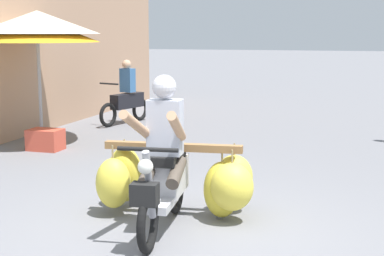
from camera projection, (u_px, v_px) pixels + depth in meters
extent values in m
plane|color=slate|center=(169.00, 242.00, 5.56)|extent=(120.00, 120.00, 0.00)
torus|color=black|center=(148.00, 223.00, 5.25)|extent=(0.14, 0.57, 0.56)
torus|color=black|center=(176.00, 188.00, 6.41)|extent=(0.14, 0.57, 0.56)
cube|color=silver|center=(161.00, 203.00, 5.72)|extent=(0.30, 0.58, 0.08)
cube|color=silver|center=(170.00, 176.00, 6.08)|extent=(0.35, 0.67, 0.36)
cube|color=black|center=(168.00, 157.00, 5.97)|extent=(0.32, 0.62, 0.10)
cylinder|color=gray|center=(149.00, 185.00, 5.25)|extent=(0.10, 0.29, 0.69)
cylinder|color=black|center=(148.00, 149.00, 5.15)|extent=(0.56, 0.10, 0.04)
sphere|color=silver|center=(145.00, 167.00, 5.10)|extent=(0.14, 0.14, 0.14)
cube|color=black|center=(145.00, 194.00, 5.10)|extent=(0.26, 0.18, 0.20)
cube|color=silver|center=(148.00, 191.00, 5.20)|extent=(0.13, 0.29, 0.04)
cube|color=olive|center=(173.00, 147.00, 6.18)|extent=(1.50, 0.26, 0.08)
cube|color=olive|center=(176.00, 146.00, 6.36)|extent=(1.35, 0.22, 0.06)
ellipsoid|color=yellow|center=(234.00, 177.00, 6.40)|extent=(0.52, 0.49, 0.50)
cylinder|color=#998459|center=(234.00, 150.00, 6.35)|extent=(0.02, 0.02, 0.16)
ellipsoid|color=yellow|center=(232.00, 187.00, 6.05)|extent=(0.46, 0.42, 0.51)
cylinder|color=#998459|center=(232.00, 158.00, 6.00)|extent=(0.02, 0.02, 0.17)
ellipsoid|color=gold|center=(222.00, 190.00, 6.18)|extent=(0.47, 0.44, 0.61)
cylinder|color=#998459|center=(222.00, 156.00, 6.12)|extent=(0.02, 0.02, 0.18)
ellipsoid|color=yellow|center=(113.00, 183.00, 6.29)|extent=(0.39, 0.35, 0.55)
cylinder|color=#998459|center=(113.00, 153.00, 6.24)|extent=(0.02, 0.02, 0.18)
ellipsoid|color=yellow|center=(125.00, 174.00, 6.64)|extent=(0.44, 0.41, 0.64)
cylinder|color=#998459|center=(124.00, 144.00, 6.58)|extent=(0.02, 0.02, 0.12)
cube|color=#B2B7C6|center=(165.00, 127.00, 5.80)|extent=(0.36, 0.25, 0.56)
sphere|color=silver|center=(164.00, 87.00, 5.71)|extent=(0.24, 0.24, 0.24)
cylinder|color=tan|center=(177.00, 127.00, 5.42)|extent=(0.22, 0.72, 0.39)
cylinder|color=tan|center=(137.00, 126.00, 5.49)|extent=(0.11, 0.72, 0.39)
cylinder|color=#4C4238|center=(176.00, 172.00, 5.73)|extent=(0.18, 0.45, 0.27)
cylinder|color=#4C4238|center=(149.00, 171.00, 5.78)|extent=(0.18, 0.45, 0.27)
torus|color=black|center=(108.00, 115.00, 12.24)|extent=(0.22, 0.52, 0.52)
torus|color=black|center=(140.00, 109.00, 13.15)|extent=(0.22, 0.52, 0.52)
cube|color=black|center=(127.00, 101.00, 12.74)|extent=(0.48, 0.93, 0.32)
cylinder|color=black|center=(109.00, 84.00, 12.17)|extent=(0.49, 0.17, 0.04)
cube|color=#386699|center=(128.00, 80.00, 12.68)|extent=(0.34, 0.27, 0.52)
sphere|color=tan|center=(127.00, 64.00, 12.61)|extent=(0.20, 0.20, 0.20)
cube|color=tan|center=(22.00, 28.00, 14.02)|extent=(3.64, 7.65, 4.20)
cylinder|color=#99999E|center=(40.00, 86.00, 10.36)|extent=(0.05, 0.05, 2.07)
cone|color=beige|center=(37.00, 22.00, 10.17)|extent=(2.21, 2.21, 0.41)
cylinder|color=#99999E|center=(40.00, 91.00, 10.19)|extent=(0.05, 0.05, 1.92)
cone|color=gold|center=(37.00, 30.00, 10.01)|extent=(2.16, 2.16, 0.41)
cube|color=#CC4C38|center=(45.00, 140.00, 9.86)|extent=(0.56, 0.40, 0.36)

